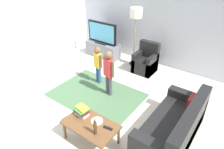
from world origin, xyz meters
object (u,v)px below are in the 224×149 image
Objects in this scene: floor_lamp at (136,16)px; book_stack at (82,111)px; child_near_tv at (98,62)px; coffee_table at (91,126)px; couch at (175,128)px; plate at (97,121)px; tv at (102,33)px; bottle at (95,128)px; tv_stand at (103,50)px; tv_remote at (108,128)px; child_center at (109,70)px; armchair at (146,62)px.

floor_lamp is 3.33m from book_stack.
coffee_table is at bearing -54.24° from child_near_tv.
couch is 1.01× the size of floor_lamp.
plate is at bearing -71.11° from floor_lamp.
tv is at bearing 148.60° from couch.
bottle is 1.47× the size of plate.
book_stack is (-0.30, 0.10, 0.13)m from coffee_table.
tv_stand reaches higher than tv_remote.
child_near_tv is 2.19m from tv_remote.
coffee_table is (2.14, -3.03, 0.13)m from tv_stand.
floor_lamp reaches higher than tv.
tv_remote is 0.27m from plate.
book_stack is at bearing -151.56° from couch.
tv_stand is 3.65m from plate.
bottle is at bearing -69.76° from floor_lamp.
plate is (2.19, -2.89, -0.42)m from tv.
plate is at bearing 67.27° from coffee_table.
couch is at bearing 45.78° from bottle.
couch is at bearing -13.48° from child_center.
bottle reaches higher than tv_remote.
coffee_table is 3.60× the size of book_stack.
tv is 3.93m from bottle.
couch is at bearing 36.92° from coffee_table.
tv_remote is (0.78, -2.89, 0.13)m from armchair.
floor_lamp is at bearing 7.59° from tv_stand.
armchair reaches higher than couch.
couch is at bearing -50.12° from armchair.
coffee_table is (1.20, -1.66, -0.26)m from child_near_tv.
bottle is (0.22, -0.12, 0.19)m from coffee_table.
child_near_tv is 3.26× the size of bottle.
book_stack is 0.63m from tv_remote.
tv_stand is 0.67× the size of floor_lamp.
floor_lamp is (-0.54, 0.19, 1.25)m from armchair.
floor_lamp is at bearing 110.24° from bottle.
child_near_tv is at bearing 128.96° from plate.
tv is at bearing 124.89° from child_near_tv.
bottle is at bearing -77.66° from armchair.
child_center is 1.35m from book_stack.
coffee_table is 0.34m from book_stack.
tv is (-0.00, -0.02, 0.60)m from tv_stand.
floor_lamp is at bearing 107.40° from coffee_table.
book_stack is at bearing -60.24° from child_near_tv.
tv_stand is 1.09× the size of tv.
tv_stand reaches higher than plate.
coffee_table is (0.64, -1.39, -0.34)m from child_center.
child_center is 1.18× the size of coffee_table.
book_stack is at bearing -57.98° from tv_stand.
floor_lamp reaches higher than bottle.
floor_lamp is 1.78× the size of coffee_table.
bottle is at bearing -53.02° from tv.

